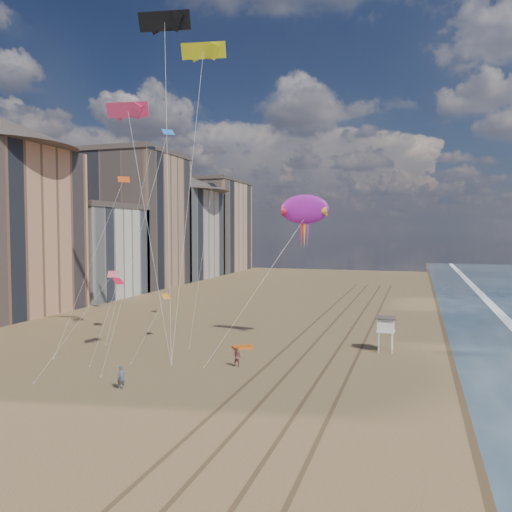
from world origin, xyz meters
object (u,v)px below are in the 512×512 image
at_px(lifeguard_stand, 386,325).
at_px(kite_flyer_a, 121,377).
at_px(show_kite, 305,210).
at_px(grounded_kite, 243,347).
at_px(kite_flyer_b, 237,357).

bearing_deg(lifeguard_stand, kite_flyer_a, -135.20).
relative_size(show_kite, kite_flyer_a, 10.17).
xyz_separation_m(grounded_kite, kite_flyer_a, (-4.42, -15.38, 0.79)).
distance_m(grounded_kite, show_kite, 15.56).
distance_m(grounded_kite, kite_flyer_b, 7.13).
relative_size(kite_flyer_a, kite_flyer_b, 1.04).
height_order(grounded_kite, kite_flyer_b, kite_flyer_b).
bearing_deg(show_kite, lifeguard_stand, 1.99).
relative_size(grounded_kite, show_kite, 0.11).
distance_m(lifeguard_stand, kite_flyer_a, 26.19).
distance_m(grounded_kite, kite_flyer_a, 16.02).
relative_size(lifeguard_stand, kite_flyer_b, 2.00).
bearing_deg(grounded_kite, kite_flyer_b, -109.26).
bearing_deg(lifeguard_stand, show_kite, -178.01).
bearing_deg(kite_flyer_a, grounded_kite, 51.48).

